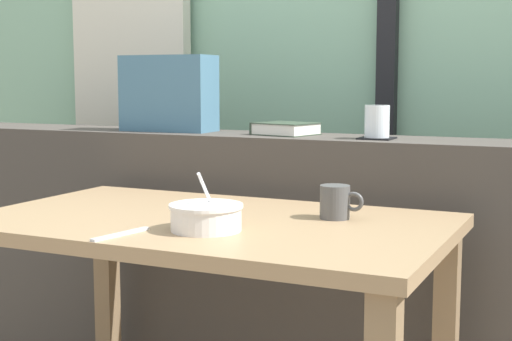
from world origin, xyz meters
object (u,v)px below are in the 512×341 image
(juice_glass, at_px, (377,122))
(throw_pillow, at_px, (169,93))
(fork_utensil, at_px, (121,234))
(closed_book, at_px, (285,129))
(ceramic_mug, at_px, (336,202))
(breakfast_table, at_px, (208,257))
(coaster_square, at_px, (377,138))
(soup_bowl, at_px, (206,217))

(juice_glass, height_order, throw_pillow, throw_pillow)
(fork_utensil, bearing_deg, throw_pillow, 125.54)
(closed_book, distance_m, ceramic_mug, 0.59)
(breakfast_table, xyz_separation_m, coaster_square, (0.28, 0.55, 0.28))
(juice_glass, bearing_deg, coaster_square, 0.00)
(throw_pillow, distance_m, soup_bowl, 0.94)
(juice_glass, relative_size, soup_bowl, 0.56)
(soup_bowl, xyz_separation_m, ceramic_mug, (0.22, 0.27, 0.01))
(fork_utensil, bearing_deg, coaster_square, 76.91)
(throw_pillow, bearing_deg, juice_glass, -2.35)
(breakfast_table, distance_m, fork_utensil, 0.30)
(soup_bowl, height_order, ceramic_mug, soup_bowl)
(fork_utensil, relative_size, ceramic_mug, 1.50)
(juice_glass, distance_m, fork_utensil, 0.91)
(breakfast_table, xyz_separation_m, juice_glass, (0.28, 0.55, 0.32))
(breakfast_table, height_order, ceramic_mug, ceramic_mug)
(ceramic_mug, bearing_deg, soup_bowl, -129.56)
(breakfast_table, relative_size, closed_book, 5.72)
(closed_book, height_order, throw_pillow, throw_pillow)
(soup_bowl, distance_m, ceramic_mug, 0.35)
(throw_pillow, height_order, ceramic_mug, throw_pillow)
(ceramic_mug, bearing_deg, fork_utensil, -132.75)
(soup_bowl, relative_size, ceramic_mug, 1.53)
(juice_glass, distance_m, throw_pillow, 0.75)
(coaster_square, relative_size, juice_glass, 1.03)
(ceramic_mug, bearing_deg, closed_book, 126.15)
(closed_book, height_order, ceramic_mug, closed_book)
(breakfast_table, height_order, coaster_square, coaster_square)
(juice_glass, bearing_deg, soup_bowl, -106.89)
(soup_bowl, bearing_deg, juice_glass, 73.11)
(juice_glass, relative_size, fork_utensil, 0.57)
(breakfast_table, relative_size, soup_bowl, 6.89)
(throw_pillow, height_order, fork_utensil, throw_pillow)
(soup_bowl, distance_m, fork_utensil, 0.20)
(throw_pillow, bearing_deg, coaster_square, -2.35)
(soup_bowl, bearing_deg, breakfast_table, 118.06)
(closed_book, bearing_deg, breakfast_table, -86.31)
(coaster_square, xyz_separation_m, fork_utensil, (-0.35, -0.81, -0.17))
(throw_pillow, bearing_deg, soup_bowl, -52.75)
(ceramic_mug, bearing_deg, breakfast_table, -155.74)
(throw_pillow, bearing_deg, closed_book, 1.99)
(throw_pillow, relative_size, ceramic_mug, 2.83)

